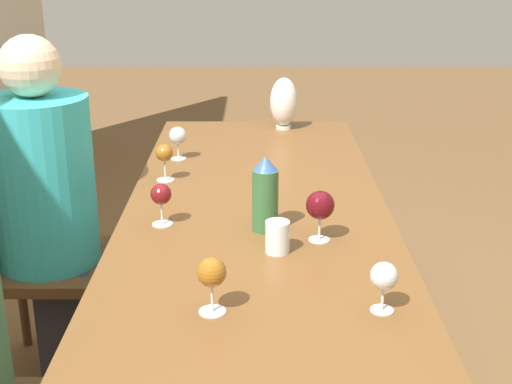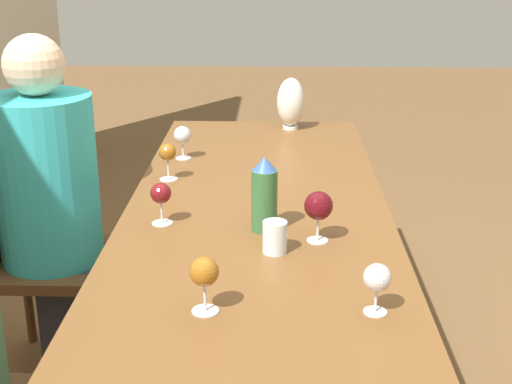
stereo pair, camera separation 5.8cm
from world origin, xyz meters
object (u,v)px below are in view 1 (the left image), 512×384
at_px(vase, 284,102).
at_px(wine_glass_1, 177,136).
at_px(water_tumbler, 277,237).
at_px(wine_glass_3, 211,274).
at_px(wine_glass_4, 164,154).
at_px(chair_far, 29,250).
at_px(wine_glass_0, 383,277).
at_px(wine_glass_2, 161,195).
at_px(wine_glass_5, 320,206).
at_px(water_bottle, 265,195).
at_px(person_far, 49,206).

bearing_deg(vase, wine_glass_1, 137.51).
bearing_deg(water_tumbler, wine_glass_3, 154.43).
height_order(vase, wine_glass_1, vase).
bearing_deg(wine_glass_4, chair_far, 103.27).
relative_size(water_tumbler, wine_glass_0, 0.73).
xyz_separation_m(water_tumbler, chair_far, (0.50, 0.87, -0.27)).
distance_m(water_tumbler, wine_glass_0, 0.41).
xyz_separation_m(wine_glass_3, wine_glass_4, (0.96, 0.23, -0.00)).
bearing_deg(wine_glass_2, wine_glass_4, 5.58).
bearing_deg(chair_far, wine_glass_0, -126.99).
bearing_deg(wine_glass_3, wine_glass_5, -34.24).
distance_m(water_bottle, person_far, 0.85).
relative_size(chair_far, person_far, 0.74).
bearing_deg(wine_glass_0, chair_far, 53.01).
xyz_separation_m(wine_glass_1, chair_far, (-0.38, 0.51, -0.32)).
relative_size(wine_glass_3, person_far, 0.11).
bearing_deg(wine_glass_4, person_far, 106.02).
xyz_separation_m(vase, wine_glass_1, (-0.47, 0.43, -0.03)).
bearing_deg(wine_glass_5, chair_far, 67.00).
bearing_deg(wine_glass_5, person_far, 65.07).
relative_size(wine_glass_4, chair_far, 0.14).
height_order(vase, wine_glass_5, vase).
distance_m(wine_glass_3, person_far, 1.06).
height_order(wine_glass_1, chair_far, chair_far).
bearing_deg(wine_glass_5, water_tumbler, 123.27).
relative_size(wine_glass_0, wine_glass_5, 0.82).
distance_m(water_bottle, wine_glass_4, 0.58).
bearing_deg(wine_glass_3, water_tumbler, -25.57).
bearing_deg(person_far, wine_glass_5, -114.93).
height_order(wine_glass_4, wine_glass_5, wine_glass_5).
bearing_deg(water_bottle, wine_glass_3, 165.44).
bearing_deg(wine_glass_1, wine_glass_5, -148.35).
relative_size(wine_glass_0, wine_glass_2, 0.95).
xyz_separation_m(wine_glass_0, wine_glass_5, (0.41, 0.11, 0.02)).
height_order(wine_glass_0, person_far, person_far).
height_order(wine_glass_2, chair_far, chair_far).
height_order(water_tumbler, chair_far, chair_far).
relative_size(water_tumbler, vase, 0.39).
xyz_separation_m(wine_glass_1, wine_glass_5, (-0.80, -0.49, 0.01)).
distance_m(vase, wine_glass_5, 1.27).
bearing_deg(person_far, wine_glass_1, -48.11).
distance_m(vase, wine_glass_3, 1.71).
bearing_deg(wine_glass_1, vase, -42.49).
relative_size(wine_glass_1, wine_glass_4, 0.97).
height_order(water_bottle, chair_far, water_bottle).
bearing_deg(chair_far, person_far, -90.00).
relative_size(vase, wine_glass_2, 1.78).
distance_m(vase, wine_glass_1, 0.64).
bearing_deg(water_tumbler, wine_glass_1, 22.70).
relative_size(wine_glass_1, wine_glass_5, 0.87).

